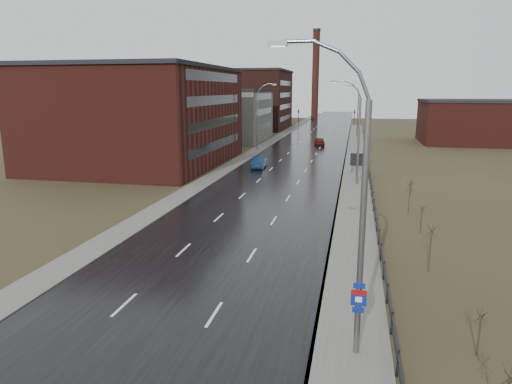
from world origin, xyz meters
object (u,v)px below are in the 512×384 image
at_px(car_far, 320,141).
at_px(billboard, 360,160).
at_px(streetlight_main, 354,208).
at_px(car_near, 259,163).

bearing_deg(car_far, billboard, 95.91).
relative_size(streetlight_main, billboard, 4.60).
xyz_separation_m(car_near, car_far, (5.94, 27.72, 0.01)).
relative_size(car_near, car_far, 1.03).
distance_m(car_near, car_far, 28.35).
bearing_deg(billboard, streetlight_main, -90.88).
bearing_deg(car_near, billboard, -8.94).
xyz_separation_m(billboard, car_near, (-13.14, 1.53, -1.01)).
relative_size(streetlight_main, car_near, 2.64).
distance_m(streetlight_main, billboard, 41.17).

